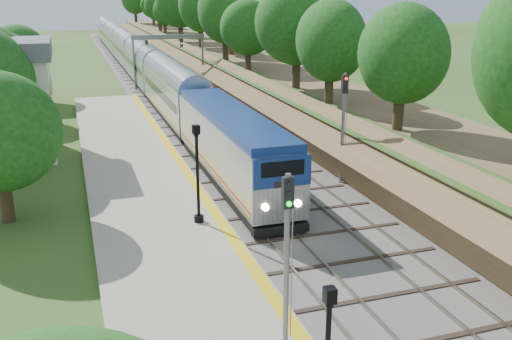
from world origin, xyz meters
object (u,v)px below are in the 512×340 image
object	(u,v)px
train	(135,59)
signal_platform	(287,242)
signal_gantry	(168,47)
signal_farside	(343,117)
lamppost_far	(198,180)

from	to	relation	value
train	signal_platform	distance (m)	64.10
signal_gantry	signal_farside	distance (m)	37.55
lamppost_far	signal_farside	distance (m)	10.46
train	lamppost_far	distance (m)	53.59
signal_platform	signal_gantry	bearing A→B (deg)	84.08
signal_gantry	train	size ratio (longest dim) A/B	0.07
signal_gantry	lamppost_far	bearing A→B (deg)	-98.05
train	signal_platform	size ratio (longest dim) A/B	20.08
train	signal_farside	size ratio (longest dim) A/B	17.42
train	lamppost_far	xyz separation A→B (m)	(-3.36, -53.48, 0.38)
train	signal_farside	xyz separation A→B (m)	(6.20, -49.55, 1.96)
lamppost_far	signal_gantry	bearing A→B (deg)	81.95
signal_gantry	train	world-z (taller)	signal_gantry
signal_platform	lamppost_far	bearing A→B (deg)	92.53
signal_farside	signal_gantry	bearing A→B (deg)	95.70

